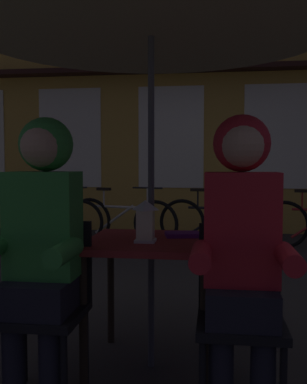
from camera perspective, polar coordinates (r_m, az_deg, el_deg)
The scene contains 13 objects.
ground_plane at distance 2.80m, azimuth -0.29°, elevation -21.10°, with size 60.00×60.00×0.00m, color #2D2B28.
cafe_table at distance 2.59m, azimuth -0.30°, elevation -8.19°, with size 0.72×0.72×0.74m.
patio_umbrella at distance 2.69m, azimuth -0.31°, elevation 22.94°, with size 2.10×2.10×2.31m.
lantern at distance 2.47m, azimuth -1.03°, elevation -3.56°, with size 0.11×0.11×0.23m.
chair_left at distance 2.40m, azimuth -13.31°, elevation -12.94°, with size 0.40×0.40×0.87m.
chair_right at distance 2.25m, azimuth 10.87°, elevation -14.02°, with size 0.40×0.40×0.87m.
person_left_hooded at distance 2.27m, azimuth -13.96°, elevation -4.67°, with size 0.45×0.56×1.40m.
person_right_hooded at distance 2.12m, azimuth 11.07°, elevation -5.25°, with size 0.45×0.56×1.40m.
shopfront_building at distance 8.17m, azimuth 2.45°, elevation 17.29°, with size 10.00×0.93×6.20m.
bicycle_second at distance 6.61m, azimuth -13.59°, elevation -3.57°, with size 1.68×0.21×0.84m.
bicycle_third at distance 6.44m, azimuth -4.02°, elevation -3.65°, with size 1.65×0.41×0.84m.
bicycle_fourth at distance 6.32m, azimuth 8.11°, elevation -3.83°, with size 1.67×0.32×0.84m.
book at distance 2.67m, azimuth 3.70°, elevation -5.37°, with size 0.20×0.14×0.02m, color #661E7A.
Camera 1 is at (0.36, -2.51, 1.17)m, focal length 42.24 mm.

